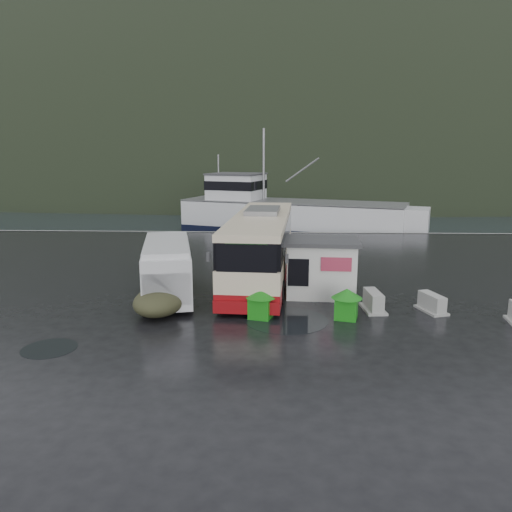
{
  "coord_description": "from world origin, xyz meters",
  "views": [
    {
      "loc": [
        2.79,
        -23.02,
        6.98
      ],
      "look_at": [
        1.78,
        1.94,
        1.7
      ],
      "focal_mm": 35.0,
      "sensor_mm": 36.0,
      "label": 1
    }
  ],
  "objects_px": {
    "waste_bin_right": "(346,318)",
    "jersey_barrier_a": "(431,311)",
    "white_van": "(168,296)",
    "ticket_kiosk": "(320,295)",
    "coach_bus": "(261,279)",
    "fishing_trawler": "(292,220)",
    "dome_tent": "(160,314)",
    "waste_bin_left": "(261,318)",
    "jersey_barrier_b": "(373,310)"
  },
  "relations": [
    {
      "from": "fishing_trawler",
      "to": "ticket_kiosk",
      "type": "bearing_deg",
      "value": -69.78
    },
    {
      "from": "white_van",
      "to": "jersey_barrier_a",
      "type": "distance_m",
      "value": 12.3
    },
    {
      "from": "white_van",
      "to": "waste_bin_left",
      "type": "bearing_deg",
      "value": -44.49
    },
    {
      "from": "coach_bus",
      "to": "white_van",
      "type": "height_order",
      "value": "coach_bus"
    },
    {
      "from": "dome_tent",
      "to": "ticket_kiosk",
      "type": "distance_m",
      "value": 7.94
    },
    {
      "from": "dome_tent",
      "to": "fishing_trawler",
      "type": "bearing_deg",
      "value": 77.64
    },
    {
      "from": "coach_bus",
      "to": "jersey_barrier_a",
      "type": "distance_m",
      "value": 9.43
    },
    {
      "from": "waste_bin_left",
      "to": "jersey_barrier_a",
      "type": "relative_size",
      "value": 0.83
    },
    {
      "from": "white_van",
      "to": "fishing_trawler",
      "type": "relative_size",
      "value": 0.25
    },
    {
      "from": "waste_bin_left",
      "to": "jersey_barrier_a",
      "type": "xyz_separation_m",
      "value": [
        7.54,
        1.16,
        0.0
      ]
    },
    {
      "from": "waste_bin_left",
      "to": "waste_bin_right",
      "type": "bearing_deg",
      "value": 0.75
    },
    {
      "from": "ticket_kiosk",
      "to": "jersey_barrier_b",
      "type": "distance_m",
      "value": 3.16
    },
    {
      "from": "waste_bin_right",
      "to": "coach_bus",
      "type": "bearing_deg",
      "value": 120.41
    },
    {
      "from": "waste_bin_left",
      "to": "ticket_kiosk",
      "type": "height_order",
      "value": "ticket_kiosk"
    },
    {
      "from": "white_van",
      "to": "waste_bin_right",
      "type": "distance_m",
      "value": 8.75
    },
    {
      "from": "jersey_barrier_b",
      "to": "fishing_trawler",
      "type": "height_order",
      "value": "fishing_trawler"
    },
    {
      "from": "jersey_barrier_b",
      "to": "dome_tent",
      "type": "bearing_deg",
      "value": -174.31
    },
    {
      "from": "coach_bus",
      "to": "waste_bin_right",
      "type": "distance_m",
      "value": 7.55
    },
    {
      "from": "waste_bin_left",
      "to": "jersey_barrier_b",
      "type": "xyz_separation_m",
      "value": [
        4.98,
        1.22,
        0.0
      ]
    },
    {
      "from": "jersey_barrier_a",
      "to": "waste_bin_right",
      "type": "bearing_deg",
      "value": -164.15
    },
    {
      "from": "coach_bus",
      "to": "waste_bin_right",
      "type": "height_order",
      "value": "coach_bus"
    },
    {
      "from": "fishing_trawler",
      "to": "white_van",
      "type": "bearing_deg",
      "value": -85.08
    },
    {
      "from": "waste_bin_right",
      "to": "waste_bin_left",
      "type": "bearing_deg",
      "value": -179.25
    },
    {
      "from": "white_van",
      "to": "fishing_trawler",
      "type": "height_order",
      "value": "fishing_trawler"
    },
    {
      "from": "jersey_barrier_a",
      "to": "jersey_barrier_b",
      "type": "relative_size",
      "value": 0.92
    },
    {
      "from": "white_van",
      "to": "waste_bin_right",
      "type": "bearing_deg",
      "value": -31.27
    },
    {
      "from": "white_van",
      "to": "fishing_trawler",
      "type": "bearing_deg",
      "value": 64.33
    },
    {
      "from": "dome_tent",
      "to": "jersey_barrier_a",
      "type": "bearing_deg",
      "value": 4.17
    },
    {
      "from": "ticket_kiosk",
      "to": "fishing_trawler",
      "type": "xyz_separation_m",
      "value": [
        -0.63,
        26.94,
        0.0
      ]
    },
    {
      "from": "waste_bin_left",
      "to": "jersey_barrier_a",
      "type": "bearing_deg",
      "value": 8.74
    },
    {
      "from": "fishing_trawler",
      "to": "jersey_barrier_a",
      "type": "bearing_deg",
      "value": -60.82
    },
    {
      "from": "white_van",
      "to": "ticket_kiosk",
      "type": "relative_size",
      "value": 1.84
    },
    {
      "from": "fishing_trawler",
      "to": "waste_bin_right",
      "type": "bearing_deg",
      "value": -68.46
    },
    {
      "from": "coach_bus",
      "to": "dome_tent",
      "type": "bearing_deg",
      "value": -120.36
    },
    {
      "from": "ticket_kiosk",
      "to": "jersey_barrier_a",
      "type": "bearing_deg",
      "value": -23.17
    },
    {
      "from": "jersey_barrier_a",
      "to": "fishing_trawler",
      "type": "xyz_separation_m",
      "value": [
        -5.33,
        29.32,
        0.0
      ]
    },
    {
      "from": "waste_bin_right",
      "to": "jersey_barrier_b",
      "type": "distance_m",
      "value": 1.8
    },
    {
      "from": "ticket_kiosk",
      "to": "waste_bin_right",
      "type": "bearing_deg",
      "value": -73.65
    },
    {
      "from": "coach_bus",
      "to": "dome_tent",
      "type": "relative_size",
      "value": 4.46
    },
    {
      "from": "ticket_kiosk",
      "to": "jersey_barrier_b",
      "type": "relative_size",
      "value": 2.07
    },
    {
      "from": "waste_bin_right",
      "to": "fishing_trawler",
      "type": "bearing_deg",
      "value": 92.65
    },
    {
      "from": "waste_bin_right",
      "to": "jersey_barrier_a",
      "type": "distance_m",
      "value": 4.07
    },
    {
      "from": "coach_bus",
      "to": "waste_bin_left",
      "type": "distance_m",
      "value": 6.56
    },
    {
      "from": "coach_bus",
      "to": "waste_bin_right",
      "type": "xyz_separation_m",
      "value": [
        3.82,
        -6.51,
        0.0
      ]
    },
    {
      "from": "waste_bin_right",
      "to": "jersey_barrier_b",
      "type": "relative_size",
      "value": 0.76
    },
    {
      "from": "white_van",
      "to": "waste_bin_left",
      "type": "relative_size",
      "value": 5.01
    },
    {
      "from": "ticket_kiosk",
      "to": "waste_bin_left",
      "type": "bearing_deg",
      "value": -124.97
    },
    {
      "from": "coach_bus",
      "to": "ticket_kiosk",
      "type": "relative_size",
      "value": 3.79
    },
    {
      "from": "waste_bin_right",
      "to": "jersey_barrier_a",
      "type": "height_order",
      "value": "waste_bin_right"
    },
    {
      "from": "ticket_kiosk",
      "to": "jersey_barrier_b",
      "type": "height_order",
      "value": "ticket_kiosk"
    }
  ]
}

